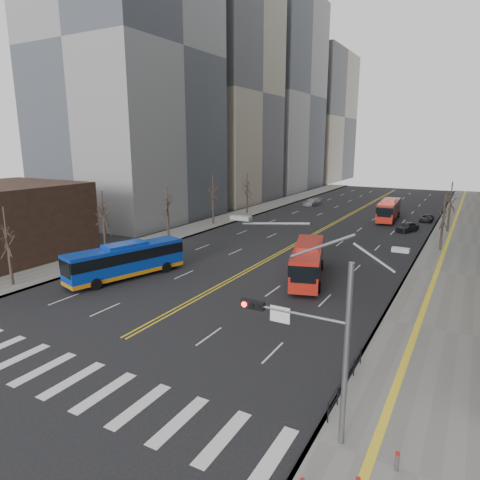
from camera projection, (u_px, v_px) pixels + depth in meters
name	position (u px, v px, depth m)	size (l,w,h in m)	color
ground	(58.00, 374.00, 23.45)	(220.00, 220.00, 0.00)	black
sidewalk_right	(456.00, 243.00, 53.49)	(7.00, 130.00, 0.15)	slate
sidewalk_left	(224.00, 220.00, 69.58)	(5.00, 130.00, 0.15)	slate
crosswalk	(58.00, 374.00, 23.45)	(26.70, 4.00, 0.01)	silver
centerline	(341.00, 219.00, 70.31)	(0.55, 100.00, 0.01)	gold
office_towers	(370.00, 76.00, 76.38)	(83.00, 134.00, 58.00)	gray
signal_mast	(312.00, 331.00, 17.55)	(5.37, 0.37, 9.39)	slate
pedestrian_railing	(346.00, 377.00, 21.61)	(0.06, 6.06, 1.02)	black
bollards	(353.00, 478.00, 15.49)	(2.87, 3.17, 0.78)	slate
street_trees	(244.00, 202.00, 55.19)	(35.20, 47.20, 7.60)	#31241D
blue_bus	(126.00, 260.00, 39.76)	(5.55, 11.59, 3.33)	#0B33A6
red_bus_near	(308.00, 259.00, 39.29)	(5.40, 10.93, 3.40)	#B61E13
red_bus_far	(389.00, 209.00, 68.97)	(3.21, 10.95, 3.44)	#B61E13
car_white	(146.00, 256.00, 44.67)	(1.60, 4.60, 1.52)	silver
car_dark_mid	(407.00, 227.00, 60.57)	(1.63, 4.05, 1.38)	black
car_silver	(312.00, 202.00, 85.27)	(2.01, 4.95, 1.44)	#9B9BA0
car_dark_far	(427.00, 218.00, 68.25)	(1.77, 3.83, 1.07)	black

